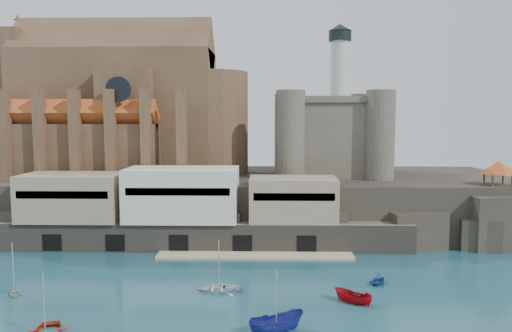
{
  "coord_description": "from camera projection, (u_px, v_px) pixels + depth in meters",
  "views": [
    {
      "loc": [
        3.78,
        -56.6,
        21.34
      ],
      "look_at": [
        1.83,
        32.0,
        12.51
      ],
      "focal_mm": 35.0,
      "sensor_mm": 36.0,
      "label": 1
    }
  ],
  "objects": [
    {
      "name": "boat_5",
      "position": [
        353.0,
        303.0,
        57.26
      ],
      "size": [
        2.45,
        2.44,
        4.62
      ],
      "primitive_type": "imported",
      "rotation": [
        0.0,
        0.0,
        4.12
      ],
      "color": "#A00911",
      "rests_on": "ground"
    },
    {
      "name": "quay",
      "position": [
        181.0,
        211.0,
        81.08
      ],
      "size": [
        70.0,
        12.0,
        13.05
      ],
      "color": "#5E574B",
      "rests_on": "ground"
    },
    {
      "name": "boat_4",
      "position": [
        15.0,
        295.0,
        59.82
      ],
      "size": [
        2.66,
        2.14,
        2.67
      ],
      "primitive_type": "imported",
      "rotation": [
        0.0,
        0.0,
        3.51
      ],
      "color": "beige",
      "rests_on": "ground"
    },
    {
      "name": "church",
      "position": [
        126.0,
        112.0,
        98.48
      ],
      "size": [
        47.0,
        25.93,
        30.51
      ],
      "color": "#4D3624",
      "rests_on": "promontory"
    },
    {
      "name": "pavilion",
      "position": [
        498.0,
        169.0,
        82.19
      ],
      "size": [
        6.4,
        6.4,
        5.4
      ],
      "color": "#4D3624",
      "rests_on": "rock_outcrop"
    },
    {
      "name": "boat_6",
      "position": [
        219.0,
        291.0,
        61.22
      ],
      "size": [
        1.34,
        3.89,
        5.36
      ],
      "primitive_type": "imported",
      "rotation": [
        0.0,
        0.0,
        4.77
      ],
      "color": "silver",
      "rests_on": "ground"
    },
    {
      "name": "boat_2",
      "position": [
        276.0,
        332.0,
        49.52
      ],
      "size": [
        2.95,
        2.92,
        5.88
      ],
      "primitive_type": "imported",
      "rotation": [
        0.0,
        0.0,
        1.97
      ],
      "color": "navy",
      "rests_on": "ground"
    },
    {
      "name": "boat_7",
      "position": [
        378.0,
        284.0,
        63.68
      ],
      "size": [
        3.26,
        3.13,
        3.26
      ],
      "primitive_type": "imported",
      "rotation": [
        0.0,
        0.0,
        5.59
      ],
      "color": "navy",
      "rests_on": "ground"
    },
    {
      "name": "ground",
      "position": [
        234.0,
        299.0,
        58.5
      ],
      "size": [
        300.0,
        300.0,
        0.0
      ],
      "primitive_type": "plane",
      "color": "#18434F",
      "rests_on": "ground"
    },
    {
      "name": "rock_outcrop",
      "position": [
        496.0,
        221.0,
        82.89
      ],
      "size": [
        14.5,
        10.5,
        8.7
      ],
      "color": "black",
      "rests_on": "ground"
    },
    {
      "name": "castle_keep",
      "position": [
        330.0,
        132.0,
        97.2
      ],
      "size": [
        21.2,
        21.2,
        29.3
      ],
      "color": "#4D493D",
      "rests_on": "promontory"
    },
    {
      "name": "promontory",
      "position": [
        246.0,
        201.0,
        97.19
      ],
      "size": [
        100.0,
        36.0,
        10.0
      ],
      "color": "black",
      "rests_on": "ground"
    }
  ]
}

